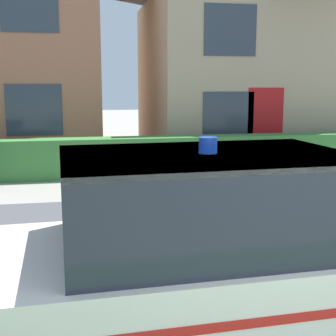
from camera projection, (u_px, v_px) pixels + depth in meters
road_strip at (231, 260)px, 5.88m from camera, size 28.00×6.83×0.01m
garden_hedge at (118, 157)px, 11.19m from camera, size 15.36×0.64×0.94m
police_car at (197, 253)px, 3.98m from camera, size 4.66×1.96×1.74m
house_right at (260, 36)px, 15.20m from camera, size 7.64×6.27×7.30m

